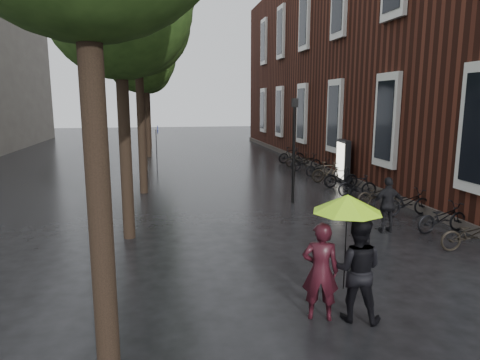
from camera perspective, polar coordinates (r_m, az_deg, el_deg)
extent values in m
cube|color=#38160F|center=(27.94, 19.38, 14.53)|extent=(10.00, 33.00, 12.00)
cube|color=black|center=(13.36, 29.28, 6.01)|extent=(0.10, 1.20, 3.00)
cube|color=silver|center=(17.54, 19.04, 7.51)|extent=(0.25, 1.60, 3.60)
cube|color=black|center=(17.49, 18.75, 7.52)|extent=(0.10, 1.20, 3.00)
cube|color=silver|center=(22.03, 12.58, 8.30)|extent=(0.25, 1.60, 3.60)
cube|color=black|center=(21.99, 12.34, 8.31)|extent=(0.10, 1.20, 3.00)
cube|color=silver|center=(26.70, 8.34, 8.77)|extent=(0.25, 1.60, 3.60)
cube|color=black|center=(26.66, 8.13, 8.77)|extent=(0.10, 1.20, 3.00)
cube|color=silver|center=(27.11, 8.66, 20.46)|extent=(0.25, 1.60, 3.60)
cube|color=black|center=(27.08, 8.45, 20.48)|extent=(0.10, 1.20, 3.00)
cube|color=silver|center=(31.47, 5.36, 9.07)|extent=(0.25, 1.60, 3.60)
cube|color=black|center=(31.44, 5.18, 9.07)|extent=(0.10, 1.20, 3.00)
cube|color=silver|center=(31.82, 5.54, 19.02)|extent=(0.25, 1.60, 3.60)
cube|color=black|center=(31.79, 5.35, 19.03)|extent=(0.10, 1.20, 3.00)
cube|color=silver|center=(36.30, 3.17, 9.27)|extent=(0.25, 1.60, 3.60)
cube|color=black|center=(36.28, 3.01, 9.27)|extent=(0.10, 1.20, 3.00)
cube|color=silver|center=(36.61, 3.26, 17.91)|extent=(0.25, 1.60, 3.60)
cube|color=black|center=(36.58, 3.10, 17.92)|extent=(0.10, 1.20, 3.00)
cube|color=#3F3833|center=(26.04, 9.20, 2.41)|extent=(0.40, 33.00, 0.30)
cylinder|color=black|center=(5.97, -18.21, -3.51)|extent=(0.32, 0.32, 4.68)
cylinder|color=black|center=(11.88, -14.99, 2.98)|extent=(0.32, 0.32, 4.51)
cylinder|color=black|center=(17.81, -12.99, 6.15)|extent=(0.32, 0.32, 4.95)
cylinder|color=black|center=(23.81, -12.78, 6.51)|extent=(0.32, 0.32, 4.40)
cylinder|color=black|center=(29.79, -12.21, 7.63)|extent=(0.32, 0.32, 4.79)
cylinder|color=black|center=(35.79, -12.05, 7.89)|extent=(0.32, 0.32, 4.57)
imported|color=black|center=(7.59, 10.67, -11.86)|extent=(0.73, 0.59, 1.73)
imported|color=black|center=(7.70, 15.29, -11.42)|extent=(1.09, 1.01, 1.81)
cylinder|color=black|center=(7.44, 13.87, -8.63)|extent=(0.02, 0.02, 1.49)
cone|color=#A9FF1A|center=(7.24, 14.13, -3.04)|extent=(1.17, 1.17, 0.30)
cylinder|color=black|center=(7.20, 14.19, -1.57)|extent=(0.02, 0.02, 0.08)
imported|color=black|center=(12.98, 19.12, -3.15)|extent=(0.97, 0.47, 1.61)
imported|color=black|center=(12.33, 28.41, -6.39)|extent=(1.64, 0.67, 0.84)
imported|color=black|center=(13.61, 25.36, -4.55)|extent=(1.73, 0.78, 0.88)
imported|color=black|center=(15.15, 21.41, -2.80)|extent=(1.73, 0.73, 0.89)
imported|color=black|center=(16.21, 17.84, -1.85)|extent=(1.62, 0.67, 0.83)
imported|color=black|center=(17.48, 15.36, -0.71)|extent=(1.58, 0.68, 0.92)
imported|color=black|center=(19.23, 13.31, 0.37)|extent=(1.55, 0.55, 0.92)
imported|color=black|center=(20.37, 11.64, 1.08)|extent=(1.65, 0.58, 0.98)
imported|color=black|center=(22.05, 10.60, 1.69)|extent=(1.76, 0.94, 0.88)
imported|color=black|center=(23.61, 8.75, 2.38)|extent=(1.82, 0.75, 0.94)
imported|color=black|center=(24.86, 7.91, 2.67)|extent=(1.62, 0.74, 0.82)
imported|color=black|center=(26.29, 6.88, 3.30)|extent=(1.68, 0.57, 0.99)
cube|color=black|center=(20.46, 13.60, 2.46)|extent=(0.27, 1.31, 1.98)
cube|color=white|center=(20.40, 13.23, 2.59)|extent=(0.04, 1.10, 1.62)
cylinder|color=black|center=(15.76, 7.17, 3.32)|extent=(0.11, 0.11, 3.59)
cube|color=black|center=(15.65, 7.33, 10.18)|extent=(0.20, 0.20, 0.31)
sphere|color=#FFE5B2|center=(15.65, 7.33, 10.18)|extent=(0.16, 0.16, 0.16)
cylinder|color=#262628|center=(23.66, -11.06, 3.91)|extent=(0.05, 0.05, 2.23)
cylinder|color=navy|center=(23.57, -10.94, 6.61)|extent=(0.03, 0.45, 0.45)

